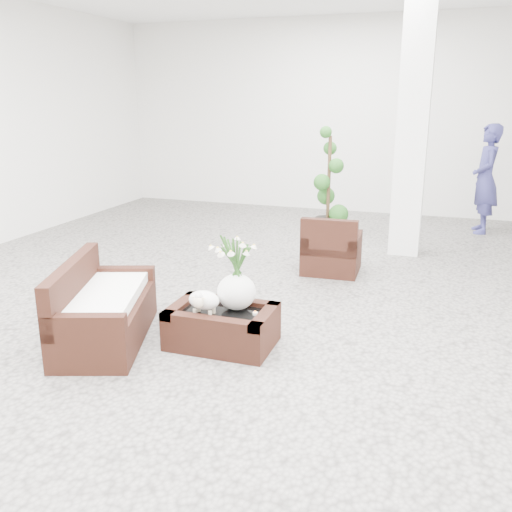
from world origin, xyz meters
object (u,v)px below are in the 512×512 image
(loveseat, at_px, (105,302))
(armchair, at_px, (332,244))
(topiary, at_px, (329,182))
(coffee_table, at_px, (222,328))

(loveseat, bearing_deg, armchair, -48.34)
(armchair, distance_m, topiary, 2.06)
(topiary, bearing_deg, armchair, -76.76)
(coffee_table, xyz_separation_m, loveseat, (-1.01, -0.24, 0.21))
(coffee_table, height_order, loveseat, loveseat)
(coffee_table, height_order, armchair, armchair)
(coffee_table, height_order, topiary, topiary)
(loveseat, xyz_separation_m, topiary, (1.03, 4.61, 0.46))
(coffee_table, bearing_deg, armchair, 78.78)
(armchair, xyz_separation_m, topiary, (-0.46, 1.95, 0.46))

